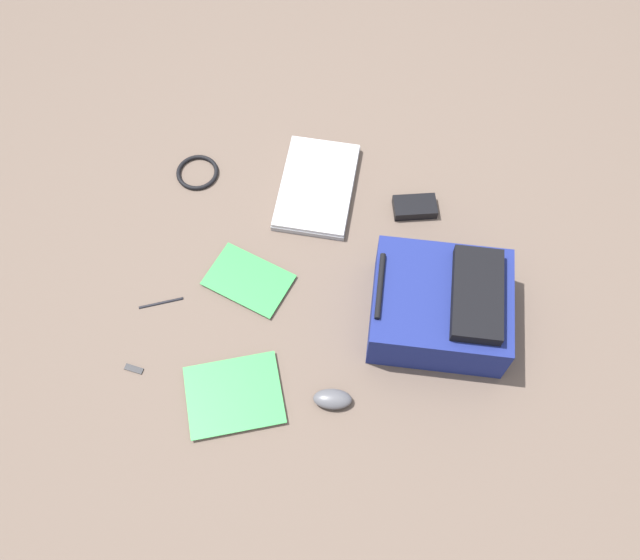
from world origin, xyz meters
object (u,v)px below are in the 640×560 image
object	(u,v)px
laptop	(318,186)
book_red	(234,395)
usb_stick	(134,369)
book_manual	(249,280)
power_brick	(415,207)
cable_coil	(197,172)
computer_mouse	(333,399)
backpack	(442,306)
pen_black	(161,303)

from	to	relation	value
laptop	book_red	world-z (taller)	laptop
book_red	usb_stick	xyz separation A→B (m)	(0.09, 0.29, -0.00)
book_manual	usb_stick	distance (m)	0.42
book_red	power_brick	world-z (taller)	power_brick
book_manual	cable_coil	world-z (taller)	cable_coil
book_red	computer_mouse	distance (m)	0.28
cable_coil	computer_mouse	bearing A→B (deg)	-152.30
backpack	pen_black	distance (m)	0.83
book_red	book_manual	distance (m)	0.36
usb_stick	power_brick	bearing A→B (deg)	-58.99
cable_coil	pen_black	distance (m)	0.48
usb_stick	pen_black	bearing A→B (deg)	-16.93
pen_black	usb_stick	world-z (taller)	same
computer_mouse	cable_coil	xyz separation A→B (m)	(0.79, 0.41, -0.01)
book_red	power_brick	size ratio (longest dim) A/B	2.17
power_brick	computer_mouse	bearing A→B (deg)	155.28
book_manual	cable_coil	size ratio (longest dim) A/B	2.12
book_manual	usb_stick	world-z (taller)	book_manual
backpack	book_red	xyz separation A→B (m)	(-0.22, 0.59, -0.08)
computer_mouse	cable_coil	world-z (taller)	computer_mouse
book_manual	pen_black	size ratio (longest dim) A/B	2.21
cable_coil	power_brick	bearing A→B (deg)	-103.17
book_red	power_brick	distance (m)	0.82
power_brick	cable_coil	bearing A→B (deg)	76.83
book_manual	usb_stick	bearing A→B (deg)	129.97
laptop	pen_black	bearing A→B (deg)	129.30
backpack	book_red	size ratio (longest dim) A/B	1.46
laptop	cable_coil	bearing A→B (deg)	79.30
computer_mouse	book_manual	bearing A→B (deg)	36.65
book_manual	power_brick	world-z (taller)	power_brick
power_brick	book_manual	bearing A→B (deg)	114.48
book_manual	pen_black	distance (m)	0.27
cable_coil	pen_black	xyz separation A→B (m)	(-0.47, 0.09, -0.00)
book_red	power_brick	xyz separation A→B (m)	(0.60, -0.56, 0.01)
backpack	power_brick	world-z (taller)	backpack
backpack	power_brick	size ratio (longest dim) A/B	3.18
book_manual	power_brick	distance (m)	0.58
cable_coil	power_brick	distance (m)	0.72
backpack	laptop	world-z (taller)	backpack
book_manual	pen_black	xyz separation A→B (m)	(-0.07, 0.26, -0.00)
laptop	pen_black	xyz separation A→B (m)	(-0.39, 0.48, -0.01)
book_red	pen_black	distance (m)	0.37
computer_mouse	backpack	bearing A→B (deg)	-48.21
book_red	pen_black	world-z (taller)	book_red
backpack	laptop	distance (m)	0.58
book_manual	usb_stick	size ratio (longest dim) A/B	5.44
usb_stick	cable_coil	bearing A→B (deg)	-12.51
book_red	pen_black	size ratio (longest dim) A/B	2.22
backpack	cable_coil	size ratio (longest dim) A/B	3.11
pen_black	computer_mouse	bearing A→B (deg)	-122.48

